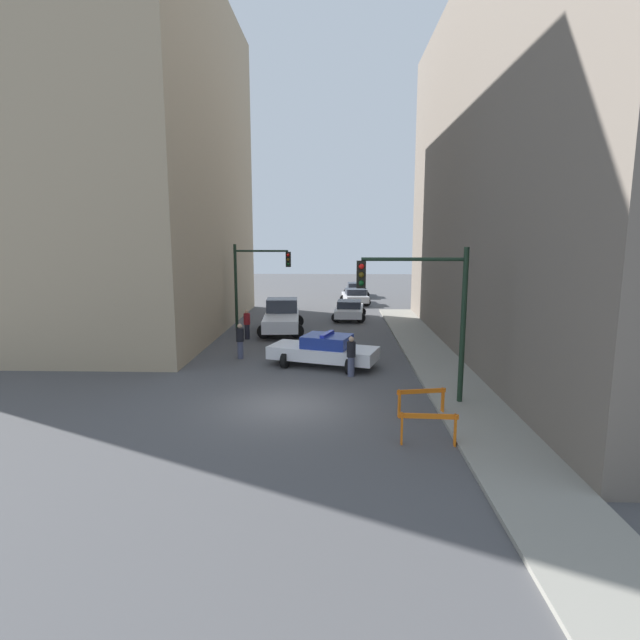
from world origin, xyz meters
The scene contains 16 objects.
ground_plane centered at (0.00, 0.00, 0.00)m, with size 120.00×120.00×0.00m, color #4C4C4F.
sidewalk_right centered at (6.20, 0.00, 0.06)m, with size 2.40×44.00×0.12m.
building_corner_left centered at (-12.00, 14.00, 9.92)m, with size 14.00×20.00×19.83m.
building_right centered at (13.40, 8.00, 8.85)m, with size 12.00×28.00×17.70m.
traffic_light_near centered at (4.73, 0.28, 3.53)m, with size 3.64×0.35×5.20m.
traffic_light_far centered at (-3.30, 13.75, 3.40)m, with size 3.44×0.35×5.20m.
police_car centered at (1.16, 5.23, 0.72)m, with size 5.04×3.21×1.52m.
white_truck centered at (-1.58, 13.20, 0.91)m, with size 2.89×5.53×1.90m.
parked_car_near centered at (2.58, 17.96, 0.67)m, with size 2.47×4.41×1.31m.
parked_car_mid centered at (3.26, 25.86, 0.67)m, with size 2.54×4.45×1.31m.
parked_car_far centered at (3.58, 31.38, 0.67)m, with size 2.36×4.35×1.31m.
pedestrian_crossing centered at (-2.79, 6.49, 0.86)m, with size 0.49×0.49×1.66m.
pedestrian_corner centered at (-3.28, 11.03, 0.86)m, with size 0.43×0.43×1.66m.
pedestrian_sidewalk centered at (2.30, 3.64, 0.86)m, with size 0.41×0.41×1.66m.
barrier_front centered at (4.22, -3.12, 0.62)m, with size 1.60×0.23×0.90m.
barrier_mid centered at (4.39, -0.90, 0.62)m, with size 1.58×0.43×0.90m.
Camera 1 is at (1.69, -16.14, 5.65)m, focal length 28.00 mm.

